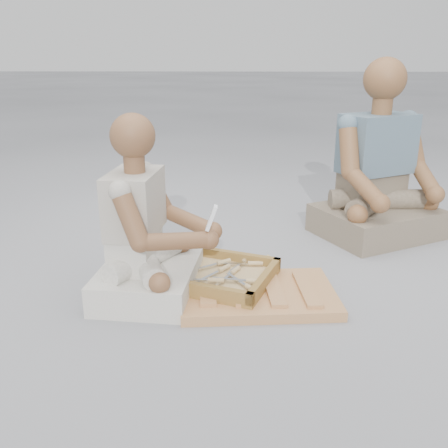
{
  "coord_description": "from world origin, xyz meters",
  "views": [
    {
      "loc": [
        0.04,
        -1.9,
        1.01
      ],
      "look_at": [
        -0.03,
        0.18,
        0.3
      ],
      "focal_mm": 40.0,
      "sensor_mm": 36.0,
      "label": 1
    }
  ],
  "objects_px": {
    "carved_panel": "(258,295)",
    "tool_tray": "(213,275)",
    "companion": "(379,179)",
    "craftsman": "(146,237)"
  },
  "relations": [
    {
      "from": "carved_panel",
      "to": "tool_tray",
      "type": "height_order",
      "value": "tool_tray"
    },
    {
      "from": "carved_panel",
      "to": "companion",
      "type": "height_order",
      "value": "companion"
    },
    {
      "from": "tool_tray",
      "to": "companion",
      "type": "bearing_deg",
      "value": 39.81
    },
    {
      "from": "carved_panel",
      "to": "tool_tray",
      "type": "xyz_separation_m",
      "value": [
        -0.2,
        0.1,
        0.04
      ]
    },
    {
      "from": "tool_tray",
      "to": "companion",
      "type": "relative_size",
      "value": 0.62
    },
    {
      "from": "carved_panel",
      "to": "tool_tray",
      "type": "relative_size",
      "value": 1.06
    },
    {
      "from": "carved_panel",
      "to": "companion",
      "type": "relative_size",
      "value": 0.66
    },
    {
      "from": "tool_tray",
      "to": "craftsman",
      "type": "distance_m",
      "value": 0.35
    },
    {
      "from": "tool_tray",
      "to": "companion",
      "type": "distance_m",
      "value": 1.21
    },
    {
      "from": "craftsman",
      "to": "tool_tray",
      "type": "bearing_deg",
      "value": 107.15
    }
  ]
}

